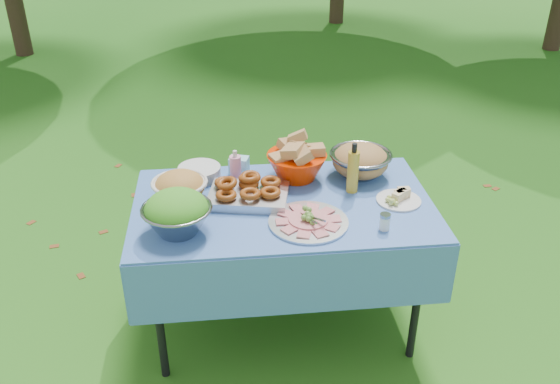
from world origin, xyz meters
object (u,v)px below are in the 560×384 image
Objects in this scene: charcuterie_platter at (309,215)px; salad_bowl at (177,213)px; plate_stack at (199,172)px; bread_bowl at (297,160)px; oil_bottle at (353,168)px; pasta_bowl_steel at (360,160)px; picnic_table at (283,266)px.

salad_bowl is at bearing -178.99° from charcuterie_platter.
charcuterie_platter is (0.50, -0.51, 0.01)m from plate_stack.
bread_bowl is at bearing 89.41° from charcuterie_platter.
oil_bottle is at bearing 18.68° from salad_bowl.
salad_bowl is 1.39× the size of plate_stack.
oil_bottle reaches higher than pasta_bowl_steel.
picnic_table is at bearing -167.24° from oil_bottle.
oil_bottle is (0.26, -0.17, 0.03)m from bread_bowl.
oil_bottle is at bearing 46.61° from charcuterie_platter.
salad_bowl is at bearing -157.31° from picnic_table.
pasta_bowl_steel is 1.23× the size of oil_bottle.
salad_bowl is (-0.50, -0.21, 0.48)m from picnic_table.
pasta_bowl_steel is at bearing 52.79° from charcuterie_platter.
pasta_bowl_steel is 0.20m from oil_bottle.
oil_bottle reaches higher than charcuterie_platter.
bread_bowl reaches higher than charcuterie_platter.
charcuterie_platter is (-0.00, -0.45, -0.06)m from bread_bowl.
picnic_table is 0.66m from plate_stack.
bread_bowl reaches higher than salad_bowl.
charcuterie_platter is 0.39m from oil_bottle.
bread_bowl is (0.51, -0.06, 0.07)m from plate_stack.
salad_bowl reaches higher than picnic_table.
pasta_bowl_steel is 0.57m from charcuterie_platter.
pasta_bowl_steel is (0.34, 0.00, -0.02)m from bread_bowl.
plate_stack is 0.52m from bread_bowl.
bread_bowl is 1.19× the size of oil_bottle.
charcuterie_platter is 1.41× the size of oil_bottle.
bread_bowl is at bearing 37.67° from salad_bowl.
salad_bowl is 1.04m from pasta_bowl_steel.
plate_stack is at bearing 176.34° from pasta_bowl_steel.
plate_stack is at bearing 163.52° from oil_bottle.
plate_stack reaches higher than picnic_table.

